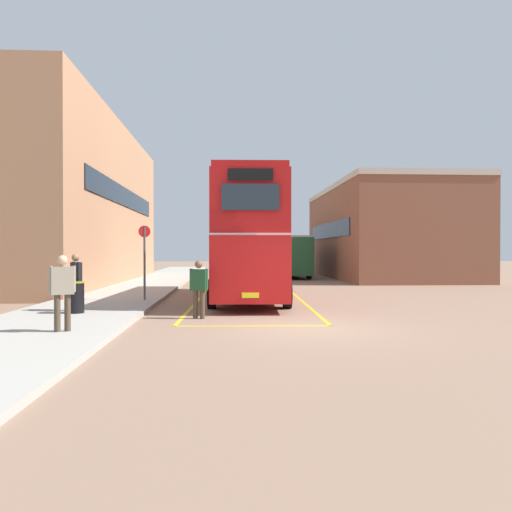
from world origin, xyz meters
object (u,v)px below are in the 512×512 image
Objects in this scene: double_decker_bus at (249,238)px; single_deck_bus at (285,255)px; pedestrian_boarding at (199,285)px; litter_bin at (75,297)px; pedestrian_waiting_near at (76,278)px; bus_stop_sign at (144,255)px; pedestrian_waiting_far at (62,287)px.

double_decker_bus is 17.58m from single_deck_bus.
litter_bin is (-3.65, 0.43, -0.37)m from pedestrian_boarding.
bus_stop_sign is (1.54, 3.35, 0.65)m from pedestrian_waiting_near.
pedestrian_waiting_near is 0.63× the size of bus_stop_sign.
double_decker_bus is 6.22× the size of pedestrian_waiting_far.
litter_bin is (-5.35, -5.40, -1.91)m from double_decker_bus.
pedestrian_boarding is at bearing 46.33° from pedestrian_waiting_far.
double_decker_bus is 6.19× the size of pedestrian_waiting_near.
pedestrian_waiting_near reaches higher than pedestrian_waiting_far.
single_deck_bus is at bearing 78.69° from double_decker_bus.
litter_bin is at bearing -109.21° from bus_stop_sign.
bus_stop_sign reaches higher than litter_bin.
pedestrian_boarding is (-5.14, -23.05, -0.66)m from single_deck_bus.
litter_bin is (0.16, -0.61, -0.55)m from pedestrian_waiting_near.
bus_stop_sign is (-2.27, 4.39, 0.83)m from pedestrian_boarding.
double_decker_bus is 6.26m from pedestrian_boarding.
bus_stop_sign is (-7.41, -18.66, 0.17)m from single_deck_bus.
bus_stop_sign is at bearing -160.00° from double_decker_bus.
single_deck_bus is 5.18× the size of pedestrian_waiting_far.
pedestrian_waiting_near is at bearing 104.44° from litter_bin.
pedestrian_boarding is 4.23m from pedestrian_waiting_far.
pedestrian_waiting_near is (-8.94, -22.02, -0.49)m from single_deck_bus.
bus_stop_sign is (1.38, 3.96, 1.20)m from litter_bin.
litter_bin is 4.36m from bus_stop_sign.
single_deck_bus reaches higher than pedestrian_boarding.
double_decker_bus is 3.88× the size of bus_stop_sign.
single_deck_bus is 23.63m from pedestrian_boarding.
single_deck_bus is at bearing 68.77° from litter_bin.
single_deck_bus is 24.29m from litter_bin.
double_decker_bus reaches higher than pedestrian_waiting_near.
single_deck_bus is at bearing 68.35° from bus_stop_sign.
pedestrian_waiting_near is (-5.50, -4.80, -1.36)m from double_decker_bus.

